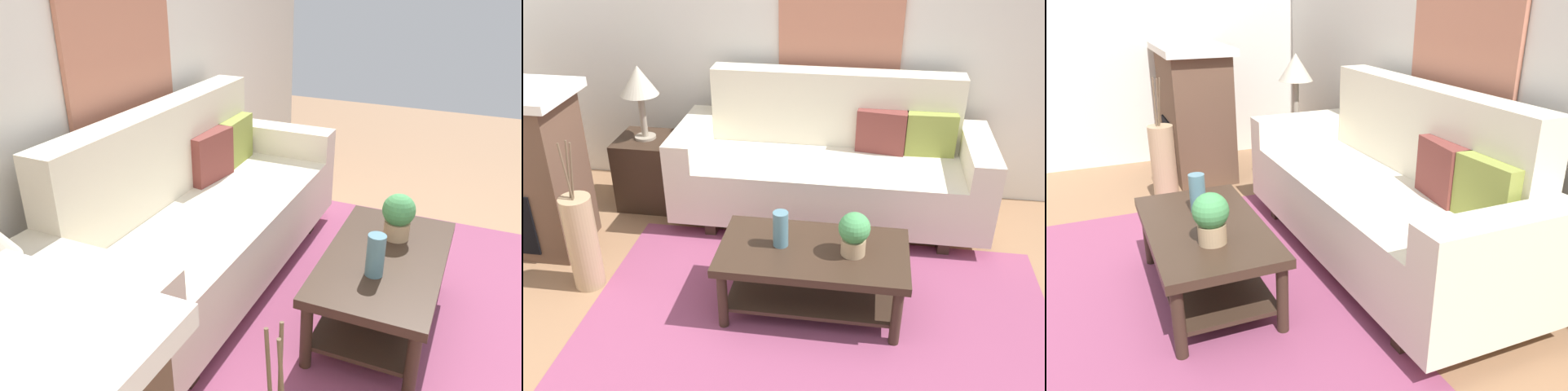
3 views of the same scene
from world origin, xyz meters
TOP-DOWN VIEW (x-y plane):
  - ground_plane at (0.00, 0.00)m, footprint 9.44×9.44m
  - wall_back at (0.00, 2.22)m, footprint 5.44×0.10m
  - area_rug at (0.00, 0.50)m, footprint 2.76×1.68m
  - couch at (-0.04, 1.69)m, footprint 2.27×0.84m
  - throw_pillow_maroon at (0.32, 1.81)m, footprint 0.37×0.17m
  - throw_pillow_olive at (0.67, 1.81)m, footprint 0.36×0.13m
  - coffee_table at (-0.05, 0.58)m, footprint 1.10×0.60m
  - tabletop_vase at (-0.24, 0.59)m, footprint 0.09×0.09m
  - potted_plant_tabletop at (0.18, 0.56)m, footprint 0.18×0.18m
  - floor_vase_branch_a at (-1.47, 0.59)m, footprint 0.05×0.03m
  - floor_vase_branch_b at (-1.50, 0.61)m, footprint 0.03×0.04m
  - floor_vase_branch_c at (-1.50, 0.57)m, footprint 0.04×0.02m
  - framed_painting at (-0.04, 2.15)m, footprint 0.92×0.03m

SIDE VIEW (x-z plane):
  - ground_plane at x=0.00m, z-range 0.00..0.00m
  - area_rug at x=0.00m, z-range 0.00..0.01m
  - coffee_table at x=-0.05m, z-range 0.10..0.53m
  - couch at x=-0.04m, z-range -0.11..0.97m
  - tabletop_vase at x=-0.24m, z-range 0.43..0.65m
  - potted_plant_tabletop at x=0.18m, z-range 0.44..0.70m
  - throw_pillow_maroon at x=0.32m, z-range 0.52..0.84m
  - throw_pillow_olive at x=0.67m, z-range 0.52..0.84m
  - floor_vase_branch_a at x=-1.47m, z-range 0.64..1.00m
  - floor_vase_branch_b at x=-1.50m, z-range 0.64..1.00m
  - floor_vase_branch_c at x=-1.50m, z-range 0.64..1.00m
  - wall_back at x=0.00m, z-range 0.00..2.70m
  - framed_painting at x=-0.04m, z-range 1.02..1.80m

